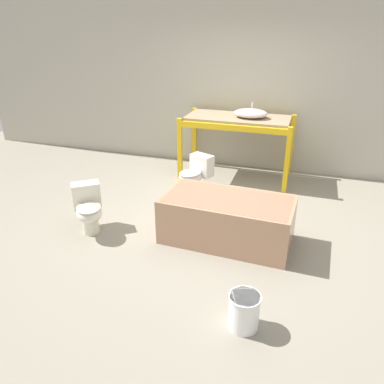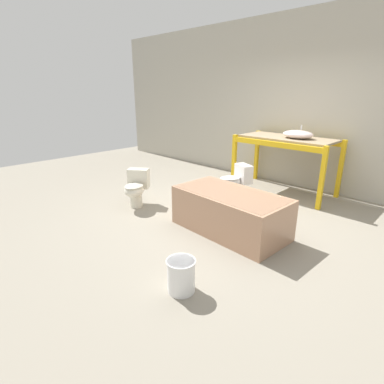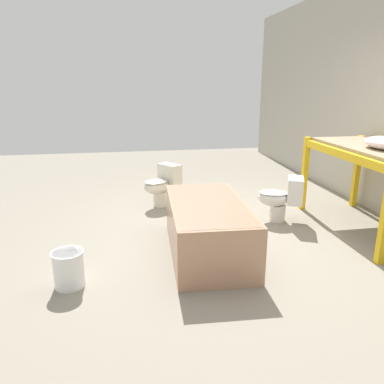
{
  "view_description": "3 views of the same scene",
  "coord_description": "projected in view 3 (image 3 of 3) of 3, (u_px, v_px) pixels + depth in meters",
  "views": [
    {
      "loc": [
        1.06,
        -4.27,
        2.43
      ],
      "look_at": [
        -0.14,
        -0.52,
        0.62
      ],
      "focal_mm": 35.0,
      "sensor_mm": 36.0,
      "label": 1
    },
    {
      "loc": [
        2.5,
        -3.43,
        1.83
      ],
      "look_at": [
        -0.27,
        -0.59,
        0.48
      ],
      "focal_mm": 28.0,
      "sensor_mm": 36.0,
      "label": 2
    },
    {
      "loc": [
        3.84,
        -1.21,
        1.75
      ],
      "look_at": [
        -0.28,
        -0.48,
        0.52
      ],
      "focal_mm": 35.0,
      "sensor_mm": 36.0,
      "label": 3
    }
  ],
  "objects": [
    {
      "name": "ground_plane",
      "position": [
        237.0,
        240.0,
        4.32
      ],
      "size": [
        12.0,
        12.0,
        0.0
      ],
      "primitive_type": "plane",
      "color": "gray"
    },
    {
      "name": "toilet_near",
      "position": [
        162.0,
        184.0,
        5.44
      ],
      "size": [
        0.59,
        0.64,
        0.59
      ],
      "rotation": [
        0.0,
        0.0,
        0.64
      ],
      "color": "silver",
      "rests_on": "ground_plane"
    },
    {
      "name": "shelving_rack",
      "position": [
        372.0,
        160.0,
        4.39
      ],
      "size": [
        1.78,
        0.87,
        1.03
      ],
      "color": "yellow",
      "rests_on": "ground_plane"
    },
    {
      "name": "bucket_white",
      "position": [
        69.0,
        268.0,
        3.29
      ],
      "size": [
        0.28,
        0.28,
        0.33
      ],
      "color": "white",
      "rests_on": "ground_plane"
    },
    {
      "name": "toilet_far",
      "position": [
        282.0,
        197.0,
        4.81
      ],
      "size": [
        0.52,
        0.64,
        0.59
      ],
      "rotation": [
        0.0,
        0.0,
        -0.42
      ],
      "color": "white",
      "rests_on": "ground_plane"
    },
    {
      "name": "bathtub_main",
      "position": [
        208.0,
        224.0,
        3.91
      ],
      "size": [
        1.56,
        0.85,
        0.55
      ],
      "rotation": [
        0.0,
        0.0,
        -0.05
      ],
      "color": "tan",
      "rests_on": "ground_plane"
    }
  ]
}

